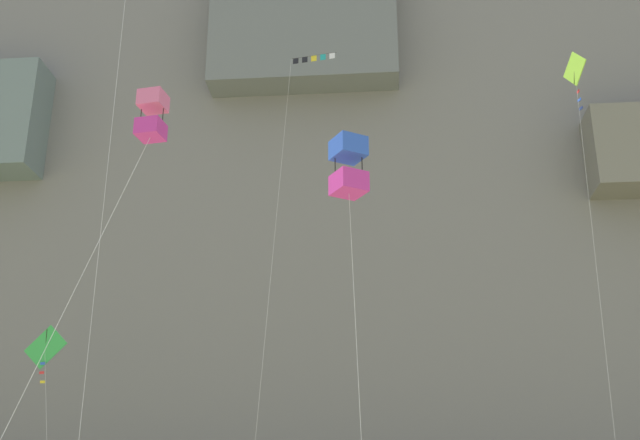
{
  "coord_description": "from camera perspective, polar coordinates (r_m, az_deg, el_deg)",
  "views": [
    {
      "loc": [
        4.97,
        -3.87,
        1.87
      ],
      "look_at": [
        2.4,
        26.37,
        13.09
      ],
      "focal_mm": 43.28,
      "sensor_mm": 36.0,
      "label": 1
    }
  ],
  "objects": [
    {
      "name": "cliff_face",
      "position": [
        66.34,
        -0.02,
        8.08
      ],
      "size": [
        180.0,
        26.9,
        66.82
      ],
      "color": "slate",
      "rests_on": "ground"
    },
    {
      "name": "kite_diamond_high_left",
      "position": [
        42.28,
        -19.63,
        -9.05
      ],
      "size": [
        3.22,
        1.82,
        10.55
      ],
      "color": "green",
      "rests_on": "ground"
    },
    {
      "name": "kite_box_upper_left",
      "position": [
        24.86,
        2.13,
        3.98
      ],
      "size": [
        1.34,
        2.02,
        13.06
      ],
      "color": "blue",
      "rests_on": "ground"
    },
    {
      "name": "kite_diamond_far_right",
      "position": [
        46.42,
        18.36,
        10.1
      ],
      "size": [
        1.23,
        2.6,
        26.29
      ],
      "color": "#8CCC33",
      "rests_on": "ground"
    },
    {
      "name": "kite_box_far_left",
      "position": [
        24.67,
        -12.35,
        7.51
      ],
      "size": [
        2.98,
        4.7,
        13.98
      ],
      "color": "pink",
      "rests_on": "ground"
    },
    {
      "name": "kite_banner_low_right",
      "position": [
        43.45,
        -1.23,
        7.78
      ],
      "size": [
        4.2,
        2.06,
        26.28
      ],
      "color": "black",
      "rests_on": "ground"
    }
  ]
}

